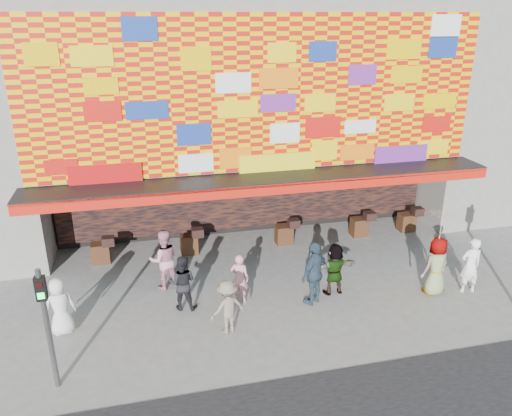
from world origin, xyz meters
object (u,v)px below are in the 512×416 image
object	(u,v)px
ped_b	(239,278)
ped_e	(314,273)
ped_f	(334,269)
ped_d	(228,307)
ped_i	(164,260)
ped_h	(471,265)
ped_g	(436,266)
parasol	(442,227)
ped_c	(182,283)
signal_left	(46,316)
ped_a	(60,306)

from	to	relation	value
ped_b	ped_e	world-z (taller)	ped_e
ped_e	ped_f	xyz separation A→B (m)	(0.78, 0.39, -0.16)
ped_d	ped_i	bearing A→B (deg)	-80.34
ped_h	ped_e	bearing A→B (deg)	-1.79
ped_b	ped_d	distance (m)	1.53
ped_f	ped_i	size ratio (longest dim) A/B	0.85
ped_f	ped_g	size ratio (longest dim) A/B	0.88
parasol	ped_d	bearing A→B (deg)	-175.68
ped_c	ped_i	world-z (taller)	ped_i
ped_d	ped_g	world-z (taller)	ped_g
ped_d	ped_e	size ratio (longest dim) A/B	0.78
ped_d	ped_g	bearing A→B (deg)	166.09
ped_i	parasol	distance (m)	8.29
ped_h	ped_b	bearing A→B (deg)	-4.64
ped_b	parasol	world-z (taller)	parasol
signal_left	parasol	xyz separation A→B (m)	(10.60, 1.63, 0.34)
ped_i	parasol	world-z (taller)	parasol
ped_f	ped_i	distance (m)	5.17
parasol	ped_e	bearing A→B (deg)	174.68
ped_a	ped_i	xyz separation A→B (m)	(2.83, 1.74, 0.16)
ped_b	ped_i	bearing A→B (deg)	-7.79
ped_a	ped_f	distance (m)	7.77
ped_e	ped_h	xyz separation A→B (m)	(4.79, -0.50, -0.09)
ped_g	ped_i	world-z (taller)	ped_i
ped_a	ped_h	distance (m)	11.79
signal_left	ped_b	bearing A→B (deg)	28.00
ped_c	ped_g	xyz separation A→B (m)	(7.46, -0.95, 0.09)
ped_a	ped_e	xyz separation A→B (m)	(6.98, -0.16, 0.17)
ped_a	ped_i	bearing A→B (deg)	-160.95
ped_i	parasol	xyz separation A→B (m)	(7.88, -2.25, 1.24)
ped_f	ped_h	distance (m)	4.11
signal_left	ped_h	world-z (taller)	signal_left
ped_e	ped_c	bearing A→B (deg)	-43.98
ped_f	ped_i	xyz separation A→B (m)	(-4.94, 1.52, 0.15)
ped_b	ped_c	bearing A→B (deg)	23.94
ped_e	ped_i	bearing A→B (deg)	-59.48
ped_h	ped_f	bearing A→B (deg)	-8.28
ped_e	ped_g	distance (m)	3.74
ped_f	ped_g	distance (m)	3.03
ped_a	parasol	distance (m)	10.81
ped_h	ped_a	bearing A→B (deg)	0.93
ped_a	ped_d	xyz separation A→B (m)	(4.28, -1.00, -0.04)
ped_f	ped_g	world-z (taller)	ped_g
ped_c	ped_d	size ratio (longest dim) A/B	1.09
signal_left	ped_g	bearing A→B (deg)	8.76
ped_b	ped_e	size ratio (longest dim) A/B	0.79
ped_c	ped_f	xyz separation A→B (m)	(4.52, -0.22, -0.02)
ped_e	ped_f	size ratio (longest dim) A/B	1.20
ped_e	ped_g	world-z (taller)	ped_e
ped_g	ped_b	bearing A→B (deg)	-22.12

